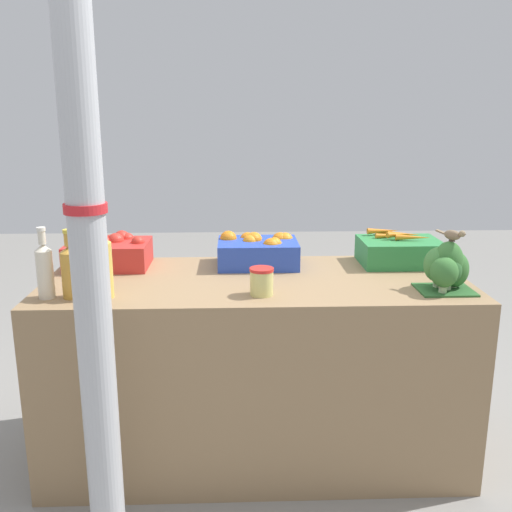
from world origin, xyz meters
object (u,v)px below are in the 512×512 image
Objects in this scene: juice_bottle_cloudy at (45,269)px; juice_bottle_amber at (71,270)px; apple_crate at (109,252)px; juice_bottle_golden at (102,265)px; sparrow_bird at (453,235)px; carrot_crate at (399,251)px; pickle_jar at (262,281)px; orange_crate at (258,250)px; broccoli_pile at (447,268)px; support_pole at (88,244)px.

juice_bottle_cloudy is 1.03× the size of juice_bottle_amber.
apple_crate is 0.47m from juice_bottle_golden.
apple_crate is at bearing -142.23° from sparrow_bird.
carrot_crate is 3.37× the size of pickle_jar.
apple_crate is at bearing 72.57° from juice_bottle_cloudy.
apple_crate is at bearing 179.86° from carrot_crate.
apple_crate is 1.52m from sparrow_bird.
orange_crate is at bearing 36.85° from juice_bottle_golden.
orange_crate is 1.33× the size of juice_bottle_cloudy.
apple_crate is at bearing 146.45° from pickle_jar.
juice_bottle_amber is at bearing -178.44° from broccoli_pile.
orange_crate is 1.00× the size of carrot_crate.
juice_bottle_cloudy is 0.10m from juice_bottle_amber.
support_pole is 6.12× the size of orange_crate.
apple_crate is 1.37× the size of juice_bottle_amber.
orange_crate is at bearing 0.16° from apple_crate.
juice_bottle_amber is (-1.48, -0.04, 0.02)m from broccoli_pile.
orange_crate is at bearing 179.54° from carrot_crate.
support_pole is 1.52m from carrot_crate.
carrot_crate is (1.23, 0.86, -0.24)m from support_pole.
sparrow_bird is (0.76, -0.42, 0.16)m from orange_crate.
pickle_jar is (0.74, 0.01, -0.06)m from juice_bottle_amber.
support_pole reaches higher than broccoli_pile.
orange_crate is at bearing 28.95° from juice_bottle_cloudy.
support_pole reaches higher than sparrow_bird.
pickle_jar is (-0.01, -0.46, -0.02)m from orange_crate.
sparrow_bird reaches higher than apple_crate.
juice_bottle_amber is at bearing 180.00° from juice_bottle_golden.
pickle_jar is (-0.75, -0.03, -0.04)m from broccoli_pile.
sparrow_bird reaches higher than broccoli_pile.
support_pole is 0.73m from pickle_jar.
broccoli_pile is at bearing -80.38° from carrot_crate.
broccoli_pile is at bearing 1.69° from juice_bottle_golden.
support_pole is at bearing -161.46° from broccoli_pile.
pickle_jar is at bearing -123.27° from sparrow_bird.
support_pole is at bearing -144.12° from pickle_jar.
apple_crate is 1.69× the size of broccoli_pile.
juice_bottle_golden is at bearing 0.00° from juice_bottle_amber.
pickle_jar is at bearing 0.44° from juice_bottle_cloudy.
sparrow_bird is at bearing 1.73° from juice_bottle_amber.
carrot_crate is 1.58m from juice_bottle_cloudy.
juice_bottle_amber reaches higher than apple_crate.
orange_crate reaches higher than pickle_jar.
juice_bottle_amber is at bearing -95.76° from apple_crate.
orange_crate is (0.57, 0.86, -0.23)m from support_pole.
apple_crate is 1.00× the size of carrot_crate.
orange_crate is 0.85m from broccoli_pile.
support_pole is at bearing -81.92° from juice_bottle_golden.
orange_crate is 1.37× the size of juice_bottle_amber.
juice_bottle_amber reaches higher than carrot_crate.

